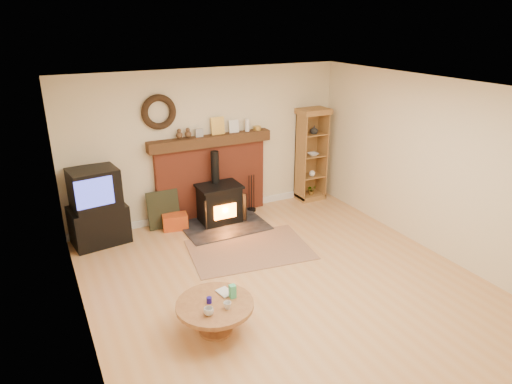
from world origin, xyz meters
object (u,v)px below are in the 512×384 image
wood_stove (220,205)px  tv_unit (97,208)px  curio_cabinet (311,155)px  coffee_table (215,308)px

wood_stove → tv_unit: size_ratio=1.14×
wood_stove → curio_cabinet: (2.03, 0.28, 0.56)m
curio_cabinet → coffee_table: bearing=-137.2°
wood_stove → coffee_table: 2.96m
wood_stove → curio_cabinet: 2.12m
curio_cabinet → coffee_table: size_ratio=2.03×
tv_unit → coffee_table: bearing=-74.8°
wood_stove → coffee_table: wood_stove is taller
curio_cabinet → tv_unit: bearing=-178.8°
curio_cabinet → wood_stove: bearing=-172.1°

